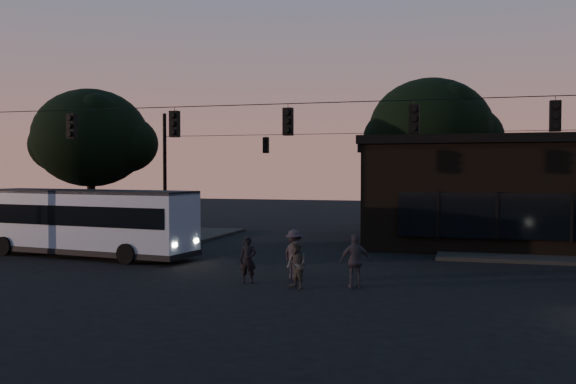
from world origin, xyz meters
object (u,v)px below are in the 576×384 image
(pedestrian_a, at_px, (248,260))
(pedestrian_d, at_px, (295,255))
(pedestrian_b, at_px, (296,265))
(bus, at_px, (86,219))
(building, at_px, (524,192))
(pedestrian_c, at_px, (355,261))

(pedestrian_a, height_order, pedestrian_d, pedestrian_d)
(pedestrian_b, bearing_deg, pedestrian_d, 147.84)
(pedestrian_b, bearing_deg, bus, -163.08)
(building, distance_m, pedestrian_d, 15.62)
(pedestrian_a, xyz_separation_m, pedestrian_d, (1.30, 1.19, 0.08))
(pedestrian_a, relative_size, pedestrian_c, 0.90)
(pedestrian_a, bearing_deg, building, 48.80)
(pedestrian_c, bearing_deg, building, -132.88)
(building, distance_m, pedestrian_a, 17.33)
(bus, distance_m, pedestrian_c, 13.38)
(pedestrian_d, bearing_deg, pedestrian_c, -161.25)
(bus, xyz_separation_m, pedestrian_b, (10.87, -4.77, -0.88))
(bus, distance_m, pedestrian_b, 11.90)
(building, relative_size, pedestrian_a, 9.81)
(pedestrian_c, bearing_deg, pedestrian_d, -43.67)
(bus, height_order, pedestrian_d, bus)
(pedestrian_c, xyz_separation_m, pedestrian_d, (-2.31, 1.05, -0.00))
(pedestrian_b, distance_m, pedestrian_d, 1.70)
(building, bearing_deg, pedestrian_b, -118.60)
(building, xyz_separation_m, pedestrian_a, (-9.77, -14.18, -1.92))
(pedestrian_b, xyz_separation_m, pedestrian_c, (1.81, 0.57, 0.11))
(building, xyz_separation_m, pedestrian_b, (-7.97, -14.61, -1.95))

